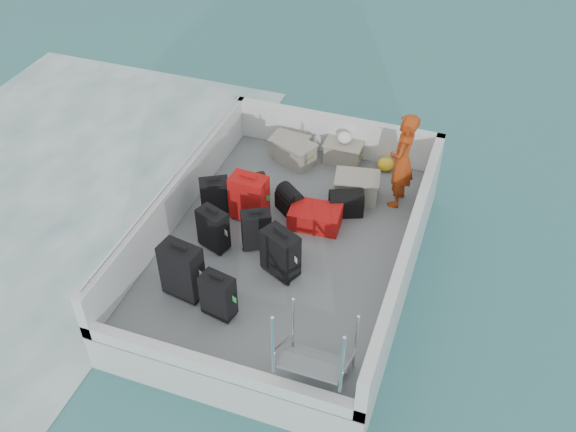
% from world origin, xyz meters
% --- Properties ---
extents(ground, '(160.00, 160.00, 0.00)m').
position_xyz_m(ground, '(0.00, 0.00, 0.00)').
color(ground, '#185656').
rests_on(ground, ground).
extents(wake_foam, '(10.00, 10.00, 0.00)m').
position_xyz_m(wake_foam, '(-4.80, 0.00, 0.00)').
color(wake_foam, white).
rests_on(wake_foam, ground).
extents(ferry_hull, '(3.60, 5.00, 0.60)m').
position_xyz_m(ferry_hull, '(0.00, 0.00, 0.30)').
color(ferry_hull, silver).
rests_on(ferry_hull, ground).
extents(deck, '(3.30, 4.70, 0.02)m').
position_xyz_m(deck, '(0.00, 0.00, 0.61)').
color(deck, slate).
rests_on(deck, ferry_hull).
extents(deck_fittings, '(3.60, 5.00, 0.90)m').
position_xyz_m(deck_fittings, '(0.35, -0.32, 0.99)').
color(deck_fittings, silver).
rests_on(deck_fittings, deck).
extents(suitcase_0, '(0.57, 0.38, 0.81)m').
position_xyz_m(suitcase_0, '(-0.93, -1.40, 1.02)').
color(suitcase_0, black).
rests_on(suitcase_0, deck).
extents(suitcase_1, '(0.49, 0.38, 0.64)m').
position_xyz_m(suitcase_1, '(-0.94, -0.44, 0.94)').
color(suitcase_1, black).
rests_on(suitcase_1, deck).
extents(suitcase_2, '(0.50, 0.43, 0.62)m').
position_xyz_m(suitcase_2, '(-1.22, 0.24, 0.93)').
color(suitcase_2, black).
rests_on(suitcase_2, deck).
extents(suitcase_3, '(0.46, 0.32, 0.64)m').
position_xyz_m(suitcase_3, '(-0.35, -1.57, 0.94)').
color(suitcase_3, black).
rests_on(suitcase_3, deck).
extents(suitcase_4, '(0.47, 0.41, 0.60)m').
position_xyz_m(suitcase_4, '(-0.37, -0.23, 0.92)').
color(suitcase_4, black).
rests_on(suitcase_4, deck).
extents(suitcase_5, '(0.55, 0.35, 0.74)m').
position_xyz_m(suitcase_5, '(-0.71, 0.33, 0.99)').
color(suitcase_5, '#B60E10').
rests_on(suitcase_5, deck).
extents(suitcase_6, '(0.58, 0.49, 0.69)m').
position_xyz_m(suitcase_6, '(0.13, -0.61, 0.97)').
color(suitcase_6, black).
rests_on(suitcase_6, deck).
extents(suitcase_8, '(0.78, 0.55, 0.30)m').
position_xyz_m(suitcase_8, '(0.27, 0.49, 0.77)').
color(suitcase_8, '#B60E10').
rests_on(suitcase_8, deck).
extents(duffel_0, '(0.56, 0.53, 0.32)m').
position_xyz_m(duffel_0, '(-0.88, 0.79, 0.78)').
color(duffel_0, black).
rests_on(duffel_0, deck).
extents(duffel_1, '(0.49, 0.48, 0.32)m').
position_xyz_m(duffel_1, '(-0.20, 0.69, 0.78)').
color(duffel_1, black).
rests_on(duffel_1, deck).
extents(duffel_2, '(0.58, 0.47, 0.32)m').
position_xyz_m(duffel_2, '(0.62, 0.91, 0.78)').
color(duffel_2, black).
rests_on(duffel_2, deck).
extents(crate_0, '(0.61, 0.45, 0.35)m').
position_xyz_m(crate_0, '(-0.67, 2.03, 0.79)').
color(crate_0, gray).
rests_on(crate_0, deck).
extents(crate_1, '(0.70, 0.60, 0.36)m').
position_xyz_m(crate_1, '(-0.52, 1.90, 0.80)').
color(crate_1, gray).
rests_on(crate_1, deck).
extents(crate_2, '(0.59, 0.41, 0.35)m').
position_xyz_m(crate_2, '(0.22, 2.20, 0.80)').
color(crate_2, gray).
rests_on(crate_2, deck).
extents(crate_3, '(0.71, 0.55, 0.39)m').
position_xyz_m(crate_3, '(0.68, 1.32, 0.81)').
color(crate_3, gray).
rests_on(crate_3, deck).
extents(yellow_bag, '(0.28, 0.26, 0.22)m').
position_xyz_m(yellow_bag, '(0.95, 2.20, 0.73)').
color(yellow_bag, yellow).
rests_on(yellow_bag, deck).
extents(white_bag, '(0.24, 0.24, 0.18)m').
position_xyz_m(white_bag, '(0.22, 2.20, 1.06)').
color(white_bag, white).
rests_on(white_bag, crate_2).
extents(passenger, '(0.40, 0.59, 1.55)m').
position_xyz_m(passenger, '(1.30, 1.44, 1.40)').
color(passenger, '#E54C15').
rests_on(passenger, deck).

